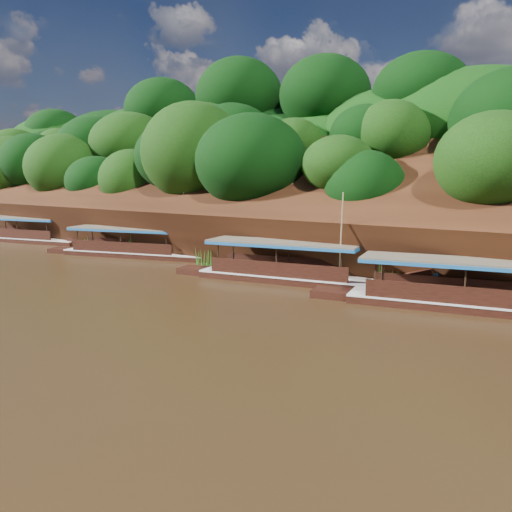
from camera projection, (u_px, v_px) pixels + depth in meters
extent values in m
plane|color=black|center=(171.00, 303.00, 25.19)|extent=(160.00, 160.00, 0.00)
cube|color=black|center=(325.00, 215.00, 37.39)|extent=(120.00, 16.12, 13.64)
cube|color=black|center=(376.00, 246.00, 45.91)|extent=(120.00, 24.00, 12.00)
ellipsoid|color=#08350A|center=(37.00, 205.00, 56.86)|extent=(16.00, 8.00, 6.00)
ellipsoid|color=#08350A|center=(125.00, 154.00, 58.83)|extent=(20.00, 10.00, 8.00)
ellipsoid|color=#08350A|center=(253.00, 212.00, 40.10)|extent=(18.00, 8.00, 6.40)
ellipsoid|color=#08350A|center=(366.00, 143.00, 42.08)|extent=(24.00, 11.00, 8.40)
cube|color=black|center=(481.00, 311.00, 23.69)|extent=(12.65, 4.88, 0.88)
cube|color=silver|center=(482.00, 302.00, 23.62)|extent=(12.66, 4.94, 0.10)
cube|color=brown|center=(467.00, 261.00, 23.63)|extent=(10.08, 4.59, 0.12)
cube|color=#17599A|center=(467.00, 264.00, 23.65)|extent=(10.08, 4.59, 0.18)
cube|color=black|center=(294.00, 282.00, 30.16)|extent=(12.18, 4.53, 0.90)
cube|color=silver|center=(294.00, 275.00, 30.10)|extent=(12.19, 4.59, 0.10)
cube|color=black|center=(410.00, 281.00, 27.26)|extent=(3.11, 2.18, 1.69)
cube|color=#17599A|center=(424.00, 276.00, 26.90)|extent=(1.78, 1.97, 0.61)
cube|color=red|center=(424.00, 283.00, 26.96)|extent=(1.78, 1.97, 0.61)
cube|color=brown|center=(283.00, 242.00, 30.10)|extent=(9.70, 4.34, 0.12)
cube|color=#17599A|center=(283.00, 244.00, 30.12)|extent=(9.70, 4.34, 0.18)
cylinder|color=tan|center=(341.00, 236.00, 27.91)|extent=(0.88, 1.43, 4.94)
cube|color=black|center=(136.00, 257.00, 39.94)|extent=(12.47, 5.65, 0.85)
cube|color=silver|center=(136.00, 252.00, 39.87)|extent=(12.49, 5.71, 0.09)
cube|color=black|center=(216.00, 253.00, 37.59)|extent=(3.25, 2.35, 1.67)
cube|color=#17599A|center=(226.00, 250.00, 37.30)|extent=(1.93, 1.99, 0.62)
cube|color=red|center=(226.00, 254.00, 37.34)|extent=(1.93, 1.99, 0.62)
cube|color=brown|center=(127.00, 228.00, 39.83)|extent=(9.99, 5.15, 0.11)
cube|color=#17599A|center=(127.00, 230.00, 39.85)|extent=(9.99, 5.15, 0.17)
cylinder|color=tan|center=(176.00, 220.00, 38.08)|extent=(1.04, 1.20, 5.05)
cube|color=black|center=(32.00, 242.00, 48.86)|extent=(11.72, 4.88, 0.89)
cube|color=silver|center=(31.00, 238.00, 48.80)|extent=(11.74, 4.94, 0.10)
cube|color=black|center=(84.00, 238.00, 46.31)|extent=(3.06, 2.25, 1.65)
cube|color=#17599A|center=(90.00, 235.00, 45.99)|extent=(1.79, 2.00, 0.60)
cube|color=red|center=(90.00, 239.00, 46.04)|extent=(1.79, 2.00, 0.60)
cube|color=brown|center=(24.00, 218.00, 48.76)|extent=(9.37, 4.60, 0.12)
cube|color=#17599A|center=(25.00, 219.00, 48.78)|extent=(9.37, 4.60, 0.18)
cube|color=black|center=(27.00, 230.00, 53.05)|extent=(3.46, 2.71, 1.83)
cube|color=#17599A|center=(33.00, 227.00, 52.76)|extent=(2.10, 2.30, 0.66)
cube|color=red|center=(34.00, 231.00, 52.82)|extent=(2.10, 2.30, 0.66)
cone|color=#286619|center=(41.00, 234.00, 49.15)|extent=(1.50, 1.50, 1.60)
cone|color=#286619|center=(91.00, 240.00, 44.69)|extent=(1.50, 1.50, 1.53)
cone|color=#286619|center=(133.00, 243.00, 40.80)|extent=(1.50, 1.50, 1.99)
cone|color=#286619|center=(206.00, 256.00, 35.73)|extent=(1.50, 1.50, 1.48)
cone|color=#286619|center=(288.00, 264.00, 31.91)|extent=(1.50, 1.50, 1.60)
cone|color=#286619|center=(391.00, 276.00, 27.78)|extent=(1.50, 1.50, 1.70)
cone|color=#286619|center=(483.00, 287.00, 25.61)|extent=(1.50, 1.50, 1.41)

